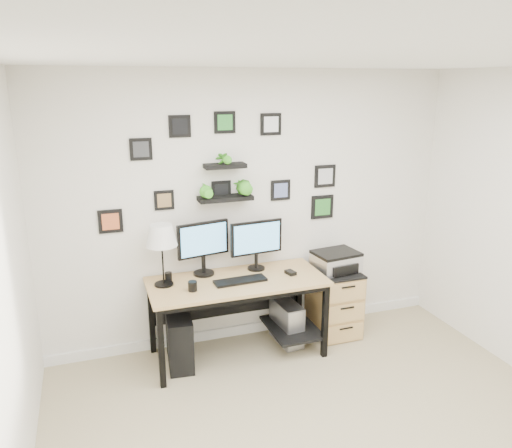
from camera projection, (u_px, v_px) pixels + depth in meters
name	position (u px, v px, depth m)	size (l,w,h in m)	color
room	(254.00, 327.00, 5.11)	(4.00, 4.00, 4.00)	tan
desk	(240.00, 291.00, 4.59)	(1.60, 0.70, 0.75)	tan
monitor_left	(203.00, 244.00, 4.56)	(0.49, 0.23, 0.51)	black
monitor_right	(256.00, 241.00, 4.69)	(0.52, 0.18, 0.48)	black
keyboard	(240.00, 281.00, 4.46)	(0.47, 0.15, 0.02)	black
mouse	(291.00, 273.00, 4.64)	(0.07, 0.11, 0.03)	black
table_lamp	(161.00, 237.00, 4.28)	(0.27, 0.27, 0.55)	black
mug	(193.00, 286.00, 4.26)	(0.08, 0.08, 0.09)	black
pen_cup	(168.00, 277.00, 4.48)	(0.06, 0.06, 0.08)	black
pc_tower_black	(179.00, 339.00, 4.50)	(0.22, 0.48, 0.48)	black
pc_tower_grey	(287.00, 322.00, 4.88)	(0.22, 0.43, 0.42)	gray
file_cabinet	(334.00, 302.00, 5.04)	(0.43, 0.53, 0.67)	tan
printer	(336.00, 261.00, 4.93)	(0.46, 0.39, 0.19)	silver
wall_decor	(229.00, 176.00, 4.54)	(2.28, 0.18, 1.08)	black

